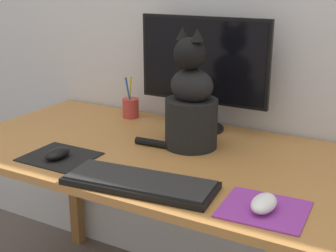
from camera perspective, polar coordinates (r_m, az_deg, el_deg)
The scene contains 9 objects.
desk at distance 1.63m, azimuth -0.70°, elevation -6.00°, with size 1.47×0.75×0.74m.
monitor at distance 1.75m, azimuth 4.29°, elevation 7.14°, with size 0.51×0.17×0.43m.
keyboard at distance 1.33m, azimuth -3.47°, elevation -6.89°, with size 0.45×0.21×0.02m.
mousepad_left at distance 1.58m, azimuth -13.06°, elevation -3.67°, with size 0.22×0.20×0.00m.
mousepad_right at distance 1.23m, azimuth 11.63°, elevation -9.91°, with size 0.22×0.20×0.00m.
computer_mouse_left at distance 1.55m, azimuth -13.33°, elevation -3.28°, with size 0.06×0.10×0.03m.
computer_mouse_right at distance 1.22m, azimuth 11.61°, elevation -9.21°, with size 0.06×0.10×0.04m.
cat at distance 1.59m, azimuth 2.80°, elevation 2.64°, with size 0.30×0.22×0.41m.
pen_cup at distance 1.96m, azimuth -4.58°, elevation 2.30°, with size 0.07×0.07×0.17m.
Camera 1 is at (0.74, -1.29, 1.31)m, focal length 50.00 mm.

